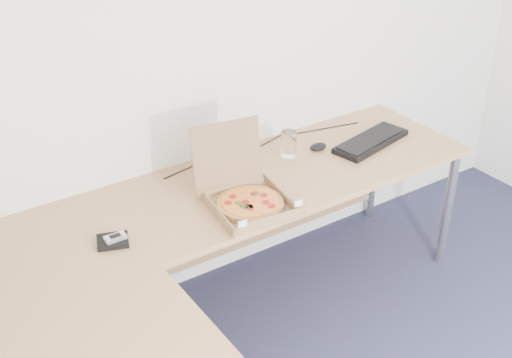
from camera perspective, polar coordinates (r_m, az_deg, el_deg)
desk at (r=2.72m, az=-2.99°, el=-7.02°), size 2.50×2.20×0.73m
pizza_box at (r=2.99m, az=-0.71°, el=-1.67°), size 0.33×0.39×0.34m
drinking_glass at (r=3.41m, az=2.79°, el=3.00°), size 0.08×0.08×0.13m
keyboard at (r=3.60m, az=9.70°, el=3.16°), size 0.49×0.26×0.03m
mouse at (r=3.50m, az=5.29°, el=2.75°), size 0.10×0.06×0.03m
wallet at (r=2.83m, az=-12.04°, el=-5.16°), size 0.16×0.14×0.02m
phone at (r=2.81m, az=-11.83°, el=-4.88°), size 0.09×0.05×0.02m
cable_bundle at (r=3.52m, az=0.31°, el=2.76°), size 0.58×0.12×0.01m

